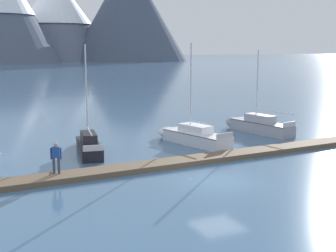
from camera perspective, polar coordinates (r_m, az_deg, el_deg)
The scene contains 8 objects.
ground_plane at distance 24.65m, azimuth 6.14°, elevation -6.70°, with size 700.00×700.00×0.00m, color #426689.
mountain_rear_spur at distance 253.68m, azimuth -13.51°, elevation 13.13°, with size 59.71×59.71×43.59m.
mountain_north_horn at distance 243.65m, azimuth -4.85°, elevation 14.17°, with size 59.55×59.55×51.00m.
dock at distance 27.96m, azimuth 1.80°, elevation -4.37°, with size 29.12×2.79×0.30m.
sailboat_second_berth at distance 31.43m, azimuth -9.75°, elevation -2.21°, with size 2.44×6.68×7.10m.
sailboat_mid_dock_port at distance 33.80m, azimuth 2.88°, elevation -1.19°, with size 3.16×7.12×7.22m.
sailboat_mid_dock_starboard at distance 38.77m, azimuth 10.85°, elevation 0.12°, with size 2.49×7.18×6.66m.
person_on_dock at distance 25.23m, azimuth -13.56°, elevation -3.58°, with size 0.56×0.34×1.69m.
Camera 1 is at (-12.62, -20.01, 6.92)m, focal length 49.76 mm.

